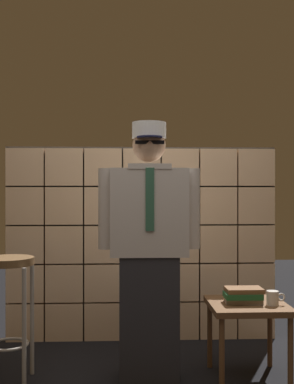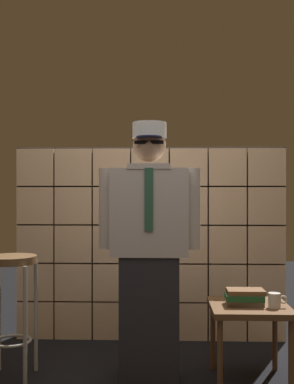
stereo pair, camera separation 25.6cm
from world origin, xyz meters
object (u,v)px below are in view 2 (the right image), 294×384
object	(u,v)px
side_table	(249,315)
coffee_mug	(275,300)
standing_person	(149,245)
bar_stool	(11,287)
book_stack	(245,297)

from	to	relation	value
side_table	coffee_mug	xyz separation A→B (m)	(0.15, -0.08, 0.12)
side_table	coffee_mug	world-z (taller)	coffee_mug
standing_person	coffee_mug	size ratio (longest dim) A/B	13.78
standing_person	coffee_mug	bearing A→B (deg)	-6.69
bar_stool	book_stack	world-z (taller)	bar_stool
book_stack	coffee_mug	distance (m)	0.20
standing_person	side_table	distance (m)	0.81
side_table	coffee_mug	bearing A→B (deg)	-26.80
side_table	book_stack	distance (m)	0.12
bar_stool	coffee_mug	world-z (taller)	bar_stool
standing_person	book_stack	distance (m)	0.72
standing_person	coffee_mug	world-z (taller)	standing_person
bar_stool	coffee_mug	distance (m)	1.76
book_stack	coffee_mug	bearing A→B (deg)	-20.52
coffee_mug	side_table	bearing A→B (deg)	153.20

